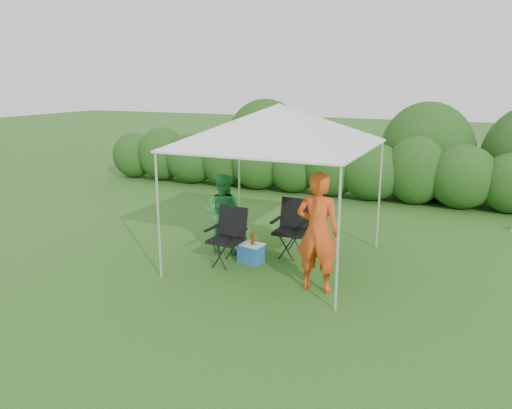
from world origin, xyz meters
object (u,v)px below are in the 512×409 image
at_px(cooler, 251,253).
at_px(chair_right, 293,224).
at_px(woman, 223,213).
at_px(canopy, 279,125).
at_px(man, 318,232).
at_px(chair_left, 229,232).

bearing_deg(cooler, chair_right, 64.51).
bearing_deg(cooler, woman, 165.13).
height_order(canopy, man, canopy).
distance_m(chair_left, man, 1.90).
bearing_deg(chair_right, woman, -164.34).
xyz_separation_m(chair_right, woman, (-1.28, -0.37, 0.16)).
bearing_deg(chair_left, woman, 129.39).
bearing_deg(chair_right, man, -57.36).
bearing_deg(man, chair_right, -56.67).
relative_size(man, cooler, 3.94).
bearing_deg(woman, chair_left, 120.44).
xyz_separation_m(chair_right, cooler, (-0.53, -0.73, -0.42)).
distance_m(man, woman, 2.42).
relative_size(canopy, chair_right, 2.93).
relative_size(chair_right, chair_left, 1.04).
distance_m(chair_right, woman, 1.35).
height_order(canopy, chair_left, canopy).
height_order(canopy, woman, canopy).
distance_m(man, cooler, 1.76).
height_order(chair_left, cooler, chair_left).
relative_size(chair_right, cooler, 2.20).
xyz_separation_m(man, cooler, (-1.44, 0.66, -0.76)).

